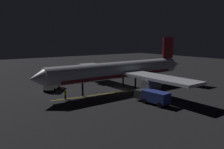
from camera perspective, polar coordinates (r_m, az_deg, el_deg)
The scene contains 9 objects.
ground_plane at distance 47.10m, azimuth 1.99°, elevation -4.10°, with size 180.00×180.00×0.20m, color black.
apron_guide_stripe at distance 43.90m, azimuth -1.27°, elevation -4.95°, with size 0.24×22.42×0.01m, color gold.
airliner at distance 46.71m, azimuth 2.63°, elevation 1.03°, with size 34.74×38.52×11.20m.
baggage_truck at distance 48.35m, azimuth -15.18°, elevation -2.48°, with size 5.62×5.23×2.35m.
catering_truck at distance 37.56m, azimuth 10.51°, elevation -5.70°, with size 6.45×2.72×2.21m.
ground_crew_worker at distance 40.57m, azimuth -12.04°, elevation -5.06°, with size 0.40×0.40×1.74m.
traffic_cone_near_left at distance 43.64m, azimuth 0.91°, elevation -4.70°, with size 0.50×0.50×0.55m.
traffic_cone_near_right at distance 40.34m, azimuth -4.39°, elevation -5.89°, with size 0.50×0.50×0.55m.
traffic_cone_under_wing at distance 48.40m, azimuth -12.68°, elevation -3.53°, with size 0.50×0.50×0.55m.
Camera 1 is at (-36.34, 27.93, 10.76)m, focal length 35.20 mm.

